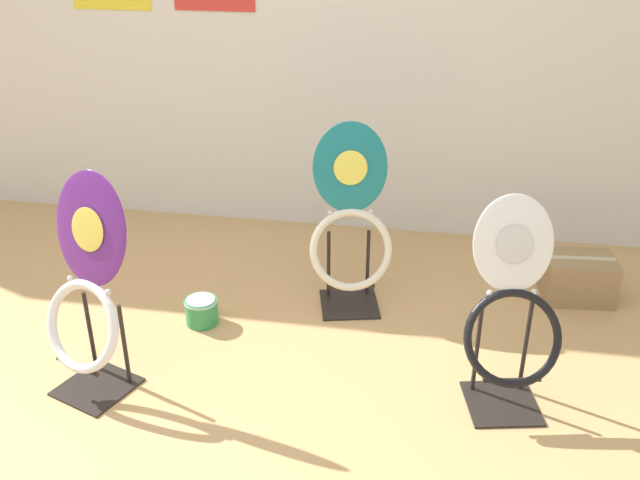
# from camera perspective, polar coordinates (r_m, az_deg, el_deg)

# --- Properties ---
(ground_plane) EXTENTS (14.00, 14.00, 0.00)m
(ground_plane) POSITION_cam_1_polar(r_m,az_deg,el_deg) (2.73, -10.81, -17.63)
(ground_plane) COLOR tan
(wall_back) EXTENTS (8.00, 0.07, 2.60)m
(wall_back) POSITION_cam_1_polar(r_m,az_deg,el_deg) (4.05, -1.91, 18.47)
(wall_back) COLOR silver
(wall_back) RESTS_ON ground_plane
(toilet_seat_display_white_plain) EXTENTS (0.41, 0.38, 0.86)m
(toilet_seat_display_white_plain) POSITION_cam_1_polar(r_m,az_deg,el_deg) (2.82, 15.08, -5.55)
(toilet_seat_display_white_plain) COLOR black
(toilet_seat_display_white_plain) RESTS_ON ground_plane
(toilet_seat_display_purple_note) EXTENTS (0.45, 0.40, 0.92)m
(toilet_seat_display_purple_note) POSITION_cam_1_polar(r_m,az_deg,el_deg) (2.95, -18.15, -4.22)
(toilet_seat_display_purple_note) COLOR black
(toilet_seat_display_purple_note) RESTS_ON ground_plane
(toilet_seat_display_teal_sax) EXTENTS (0.43, 0.35, 0.91)m
(toilet_seat_display_teal_sax) POSITION_cam_1_polar(r_m,az_deg,el_deg) (3.38, 2.46, 1.10)
(toilet_seat_display_teal_sax) COLOR black
(toilet_seat_display_teal_sax) RESTS_ON ground_plane
(paint_can) EXTENTS (0.16, 0.16, 0.13)m
(paint_can) POSITION_cam_1_polar(r_m,az_deg,el_deg) (3.44, -9.46, -5.55)
(paint_can) COLOR #2D8E4C
(paint_can) RESTS_ON ground_plane
(storage_box) EXTENTS (0.36, 0.28, 0.22)m
(storage_box) POSITION_cam_1_polar(r_m,az_deg,el_deg) (3.80, 19.93, -2.85)
(storage_box) COLOR #93754C
(storage_box) RESTS_ON ground_plane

